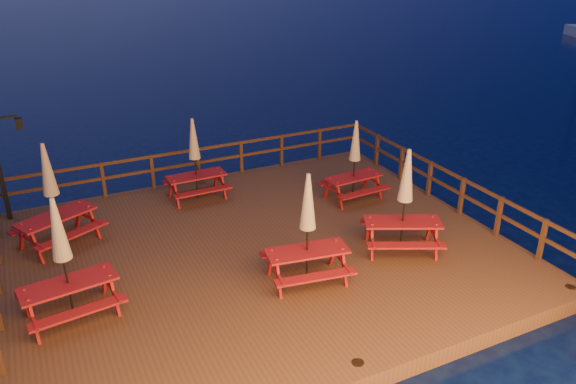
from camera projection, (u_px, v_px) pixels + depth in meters
name	position (u px, v px, depth m)	size (l,w,h in m)	color
ground	(259.00, 262.00, 14.21)	(500.00, 500.00, 0.00)	black
deck	(259.00, 255.00, 14.13)	(12.00, 10.00, 0.40)	#4C3318
deck_piles	(259.00, 272.00, 14.34)	(11.44, 9.44, 1.40)	#3A2912
railing	(232.00, 194.00, 15.19)	(11.80, 9.75, 1.10)	#3A2912
lamp_post	(3.00, 157.00, 14.88)	(0.85, 0.18, 3.00)	black
picnic_table_0	(52.00, 194.00, 13.68)	(2.38, 2.22, 2.71)	maroon
picnic_table_1	(405.00, 199.00, 13.44)	(2.34, 2.18, 2.66)	maroon
picnic_table_2	(307.00, 227.00, 12.20)	(2.04, 1.77, 2.62)	maroon
picnic_table_3	(355.00, 159.00, 16.24)	(1.77, 1.49, 2.41)	maroon
picnic_table_4	(63.00, 257.00, 10.98)	(2.06, 1.77, 2.68)	maroon
picnic_table_5	(195.00, 158.00, 16.28)	(1.74, 1.44, 2.46)	maroon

